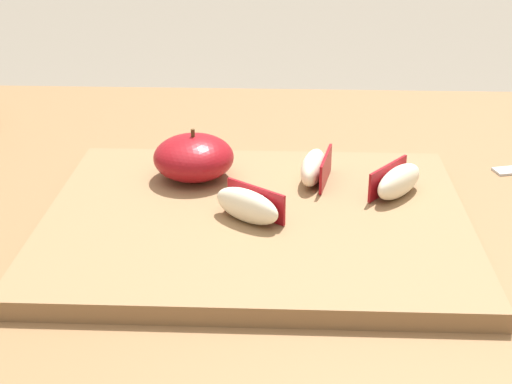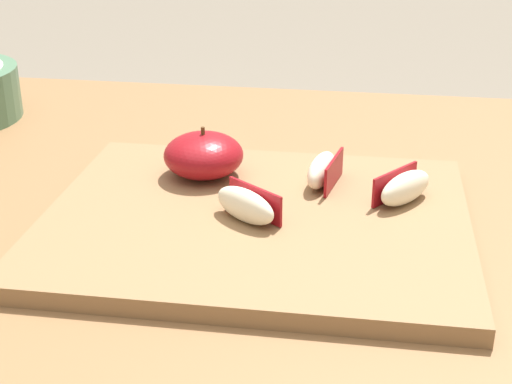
{
  "view_description": "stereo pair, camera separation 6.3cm",
  "coord_description": "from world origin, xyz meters",
  "px_view_note": "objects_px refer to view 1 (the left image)",
  "views": [
    {
      "loc": [
        0.05,
        -0.58,
        1.03
      ],
      "look_at": [
        0.02,
        -0.0,
        0.77
      ],
      "focal_mm": 53.85,
      "sensor_mm": 36.0,
      "label": 1
    },
    {
      "loc": [
        0.11,
        -0.57,
        1.03
      ],
      "look_at": [
        0.02,
        -0.0,
        0.77
      ],
      "focal_mm": 53.85,
      "sensor_mm": 36.0,
      "label": 2
    }
  ],
  "objects_px": {
    "cutting_board": "(256,222)",
    "apple_wedge_left": "(398,181)",
    "apple_wedge_near_knife": "(314,168)",
    "apple_wedge_back": "(248,205)",
    "apple_half_skin_up": "(194,157)"
  },
  "relations": [
    {
      "from": "cutting_board",
      "to": "apple_wedge_left",
      "type": "distance_m",
      "value": 0.13
    },
    {
      "from": "apple_wedge_near_knife",
      "to": "apple_wedge_back",
      "type": "bearing_deg",
      "value": -124.0
    },
    {
      "from": "apple_wedge_near_knife",
      "to": "apple_wedge_back",
      "type": "relative_size",
      "value": 1.04
    },
    {
      "from": "cutting_board",
      "to": "apple_wedge_back",
      "type": "bearing_deg",
      "value": -114.73
    },
    {
      "from": "apple_wedge_near_knife",
      "to": "apple_wedge_back",
      "type": "height_order",
      "value": "same"
    },
    {
      "from": "apple_half_skin_up",
      "to": "apple_wedge_near_knife",
      "type": "xyz_separation_m",
      "value": [
        0.11,
        -0.0,
        -0.01
      ]
    },
    {
      "from": "cutting_board",
      "to": "apple_wedge_near_knife",
      "type": "bearing_deg",
      "value": 54.44
    },
    {
      "from": "cutting_board",
      "to": "apple_wedge_near_knife",
      "type": "distance_m",
      "value": 0.09
    },
    {
      "from": "apple_wedge_left",
      "to": "apple_wedge_back",
      "type": "bearing_deg",
      "value": -156.71
    },
    {
      "from": "apple_wedge_left",
      "to": "apple_wedge_back",
      "type": "relative_size",
      "value": 1.0
    },
    {
      "from": "cutting_board",
      "to": "apple_wedge_back",
      "type": "relative_size",
      "value": 5.63
    },
    {
      "from": "apple_half_skin_up",
      "to": "apple_wedge_left",
      "type": "xyz_separation_m",
      "value": [
        0.18,
        -0.03,
        -0.01
      ]
    },
    {
      "from": "cutting_board",
      "to": "apple_half_skin_up",
      "type": "xyz_separation_m",
      "value": [
        -0.06,
        0.07,
        0.03
      ]
    },
    {
      "from": "apple_wedge_back",
      "to": "apple_wedge_left",
      "type": "bearing_deg",
      "value": 23.29
    },
    {
      "from": "apple_wedge_near_knife",
      "to": "apple_wedge_left",
      "type": "relative_size",
      "value": 1.05
    }
  ]
}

